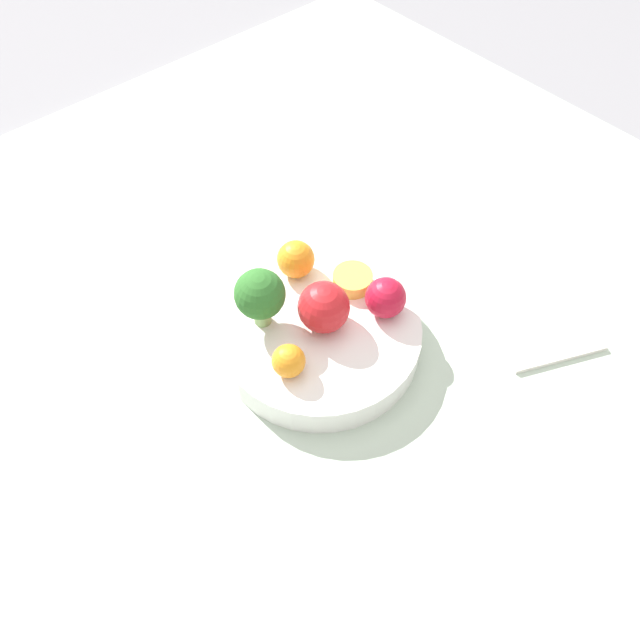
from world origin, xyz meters
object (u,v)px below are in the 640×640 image
(broccoli, at_px, (260,295))
(small_cup, at_px, (353,280))
(bowl, at_px, (320,335))
(orange_back, at_px, (296,259))
(apple_red, at_px, (386,298))
(apple_green, at_px, (324,307))
(napkin, at_px, (532,313))
(orange_front, at_px, (289,361))

(broccoli, relative_size, small_cup, 1.61)
(bowl, relative_size, orange_back, 5.14)
(apple_red, height_order, small_cup, apple_red)
(apple_green, height_order, napkin, apple_green)
(broccoli, xyz_separation_m, orange_back, (0.03, -0.07, -0.02))
(broccoli, xyz_separation_m, orange_front, (-0.07, 0.02, -0.03))
(napkin, bearing_deg, apple_green, 58.06)
(orange_front, distance_m, napkin, 0.30)
(broccoli, height_order, apple_green, broccoli)
(orange_front, bearing_deg, small_cup, -71.99)
(orange_front, xyz_separation_m, orange_back, (0.10, -0.09, 0.00))
(orange_front, bearing_deg, apple_red, -94.02)
(bowl, bearing_deg, napkin, -121.36)
(bowl, distance_m, apple_red, 0.08)
(orange_back, bearing_deg, broccoli, 112.60)
(apple_red, relative_size, orange_front, 1.29)
(apple_red, distance_m, small_cup, 0.05)
(orange_front, distance_m, small_cup, 0.13)
(broccoli, height_order, orange_back, broccoli)
(napkin, bearing_deg, orange_back, 41.63)
(apple_red, xyz_separation_m, small_cup, (0.05, 0.00, -0.01))
(broccoli, bearing_deg, apple_red, -125.23)
(broccoli, relative_size, orange_front, 2.09)
(apple_red, height_order, orange_front, apple_red)
(broccoli, height_order, apple_red, broccoli)
(orange_front, xyz_separation_m, small_cup, (0.04, -0.13, -0.01))
(apple_red, bearing_deg, napkin, -124.00)
(orange_front, bearing_deg, orange_back, -43.16)
(apple_green, distance_m, orange_back, 0.08)
(orange_front, bearing_deg, broccoli, -15.78)
(small_cup, bearing_deg, bowl, 106.45)
(broccoli, relative_size, orange_back, 1.69)
(apple_red, height_order, apple_green, apple_green)
(broccoli, bearing_deg, orange_front, 164.22)
(apple_green, bearing_deg, small_cup, -72.03)
(bowl, relative_size, apple_green, 3.97)
(apple_green, xyz_separation_m, orange_front, (-0.02, 0.07, -0.01))
(orange_front, relative_size, orange_back, 0.81)
(apple_green, height_order, orange_back, apple_green)
(napkin, bearing_deg, bowl, 58.64)
(orange_back, distance_m, small_cup, 0.07)
(broccoli, xyz_separation_m, apple_green, (-0.05, -0.05, -0.02))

